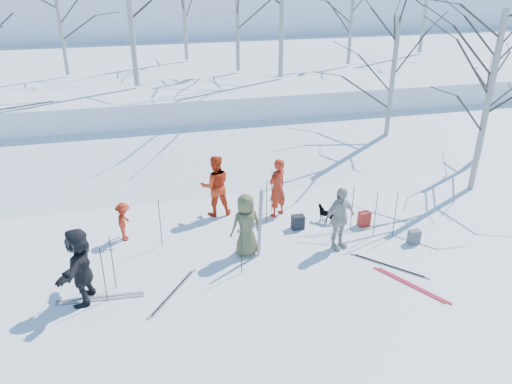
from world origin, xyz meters
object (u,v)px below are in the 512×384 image
object	(u,v)px
skier_redor_behind	(215,186)
skier_red_seated	(124,222)
backpack_grey	(414,237)
skier_cream_east	(339,218)
skier_olive_center	(246,225)
skier_grey_west	(80,266)
backpack_red	(364,219)
skier_red_north	(277,188)
backpack_dark	(298,222)
dog	(327,214)

from	to	relation	value
skier_redor_behind	skier_red_seated	bearing A→B (deg)	18.88
skier_redor_behind	backpack_grey	size ratio (longest dim) A/B	4.82
skier_red_seated	skier_cream_east	bearing A→B (deg)	-95.67
skier_redor_behind	skier_cream_east	distance (m)	3.80
skier_red_seated	skier_cream_east	world-z (taller)	skier_cream_east
skier_red_seated	backpack_grey	xyz separation A→B (m)	(7.40, -2.06, -0.35)
skier_olive_center	skier_red_seated	distance (m)	3.34
skier_grey_west	backpack_red	size ratio (longest dim) A/B	4.24
backpack_red	backpack_grey	distance (m)	1.49
skier_red_north	backpack_dark	size ratio (longest dim) A/B	4.40
skier_red_seated	backpack_dark	xyz separation A→B (m)	(4.67, -0.56, -0.34)
skier_cream_east	backpack_grey	world-z (taller)	skier_cream_east
skier_grey_west	backpack_grey	distance (m)	8.34
skier_cream_east	backpack_red	bearing A→B (deg)	17.27
backpack_grey	backpack_dark	world-z (taller)	backpack_dark
backpack_dark	skier_red_north	bearing A→B (deg)	109.95
skier_grey_west	backpack_red	world-z (taller)	skier_grey_west
backpack_red	skier_red_north	bearing A→B (deg)	150.87
dog	skier_olive_center	bearing A→B (deg)	-23.36
skier_olive_center	dog	distance (m)	2.91
skier_grey_west	backpack_grey	size ratio (longest dim) A/B	4.69
skier_grey_west	skier_redor_behind	bearing A→B (deg)	147.29
skier_red_seated	backpack_red	distance (m)	6.60
dog	skier_cream_east	bearing A→B (deg)	33.66
backpack_red	backpack_grey	world-z (taller)	backpack_red
skier_cream_east	dog	world-z (taller)	skier_cream_east
skier_grey_west	dog	distance (m)	6.88
skier_cream_east	dog	bearing A→B (deg)	59.52
skier_red_seated	skier_olive_center	bearing A→B (deg)	-103.72
skier_red_north	skier_redor_behind	bearing A→B (deg)	-47.38
skier_cream_east	skier_grey_west	size ratio (longest dim) A/B	0.96
skier_redor_behind	backpack_red	world-z (taller)	skier_redor_behind
backpack_grey	skier_red_seated	bearing A→B (deg)	164.43
backpack_grey	backpack_red	bearing A→B (deg)	125.46
skier_red_north	skier_red_seated	xyz separation A→B (m)	(-4.34, -0.37, -0.34)
skier_redor_behind	skier_red_north	bearing A→B (deg)	164.41
dog	backpack_red	distance (m)	1.05
skier_red_north	dog	distance (m)	1.60
skier_grey_west	skier_olive_center	bearing A→B (deg)	118.29
skier_red_seated	dog	distance (m)	5.63
skier_olive_center	backpack_grey	world-z (taller)	skier_olive_center
skier_red_seated	skier_grey_west	world-z (taller)	skier_grey_west
skier_olive_center	skier_red_seated	xyz separation A→B (m)	(-2.98, 1.47, -0.28)
skier_red_north	backpack_red	size ratio (longest dim) A/B	4.19
skier_olive_center	dog	size ratio (longest dim) A/B	2.80
backpack_grey	backpack_dark	distance (m)	3.11
skier_olive_center	skier_redor_behind	world-z (taller)	skier_redor_behind
backpack_red	skier_grey_west	bearing A→B (deg)	-167.65
skier_olive_center	backpack_dark	bearing A→B (deg)	-164.58
skier_olive_center	skier_redor_behind	size ratio (longest dim) A/B	0.90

